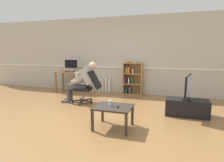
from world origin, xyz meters
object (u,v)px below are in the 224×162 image
(radiator, at_px, (101,85))
(keyboard, at_px, (69,72))
(office_chair, at_px, (88,85))
(computer_desk, at_px, (72,75))
(tv_stand, at_px, (187,107))
(imac_monitor, at_px, (71,64))
(drinking_glass, at_px, (110,103))
(spare_remote, at_px, (118,107))
(computer_mouse, at_px, (77,72))
(tv_screen, at_px, (188,87))
(coffee_table, at_px, (113,109))
(person_seated, at_px, (82,81))
(bookshelf, at_px, (132,78))

(radiator, bearing_deg, keyboard, -152.61)
(radiator, xyz_separation_m, office_chair, (0.21, -1.58, 0.25))
(computer_desk, distance_m, tv_stand, 4.16)
(imac_monitor, height_order, drinking_glass, imac_monitor)
(office_chair, bearing_deg, spare_remote, 33.61)
(computer_mouse, xyz_separation_m, tv_screen, (3.58, -1.38, -0.08))
(tv_stand, bearing_deg, coffee_table, -139.22)
(office_chair, bearing_deg, tv_stand, 76.02)
(person_seated, height_order, drinking_glass, person_seated)
(computer_mouse, bearing_deg, spare_remote, -49.21)
(keyboard, bearing_deg, coffee_table, -46.11)
(person_seated, bearing_deg, bookshelf, 135.37)
(imac_monitor, height_order, person_seated, imac_monitor)
(drinking_glass, xyz_separation_m, spare_remote, (0.17, -0.04, -0.04))
(person_seated, xyz_separation_m, tv_screen, (2.85, -0.29, 0.04))
(radiator, height_order, coffee_table, radiator)
(computer_desk, xyz_separation_m, tv_stand, (3.86, -1.50, -0.44))
(bookshelf, xyz_separation_m, tv_screen, (1.70, -1.79, 0.13))
(coffee_table, bearing_deg, bookshelf, 95.34)
(computer_desk, height_order, tv_screen, tv_screen)
(computer_mouse, height_order, office_chair, office_chair)
(tv_stand, bearing_deg, imac_monitor, 158.16)
(imac_monitor, relative_size, coffee_table, 0.79)
(radiator, xyz_separation_m, person_seated, (0.03, -1.60, 0.38))
(computer_desk, bearing_deg, coffee_table, -48.10)
(coffee_table, bearing_deg, computer_mouse, 129.72)
(office_chair, relative_size, person_seated, 0.79)
(computer_desk, bearing_deg, spare_remote, -47.16)
(computer_mouse, relative_size, tv_stand, 0.10)
(computer_mouse, relative_size, coffee_table, 0.14)
(coffee_table, distance_m, spare_remote, 0.12)
(computer_mouse, distance_m, drinking_glass, 3.34)
(tv_screen, distance_m, coffee_table, 1.90)
(keyboard, distance_m, coffee_table, 3.60)
(imac_monitor, bearing_deg, tv_screen, -21.83)
(tv_stand, bearing_deg, computer_desk, 158.77)
(computer_desk, height_order, tv_stand, computer_desk)
(imac_monitor, distance_m, radiator, 1.33)
(drinking_glass, bearing_deg, office_chair, 127.86)
(keyboard, height_order, tv_screen, tv_screen)
(office_chair, bearing_deg, computer_mouse, -146.78)
(office_chair, xyz_separation_m, drinking_glass, (1.18, -1.52, -0.03))
(computer_desk, xyz_separation_m, office_chair, (1.20, -1.19, -0.12))
(computer_desk, relative_size, drinking_glass, 11.48)
(office_chair, bearing_deg, tv_screen, 76.02)
(person_seated, xyz_separation_m, tv_stand, (2.85, -0.29, -0.45))
(keyboard, distance_m, person_seated, 1.51)
(tv_stand, bearing_deg, bookshelf, 133.47)
(radiator, distance_m, tv_stand, 3.44)
(bookshelf, distance_m, person_seated, 1.89)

